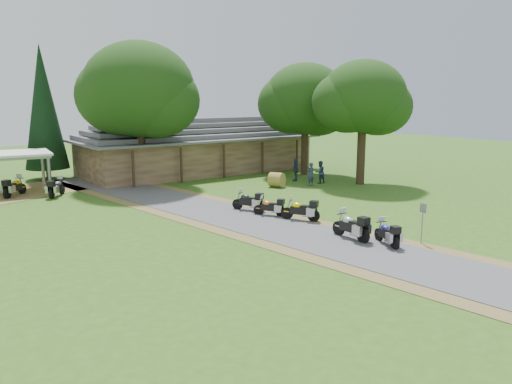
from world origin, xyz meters
TOP-DOWN VIEW (x-y plane):
  - ground at (0.00, 0.00)m, footprint 120.00×120.00m
  - driveway at (-0.50, 4.00)m, footprint 51.95×51.95m
  - lodge at (6.00, 24.00)m, footprint 21.40×9.40m
  - carport at (-10.33, 23.12)m, footprint 7.02×5.10m
  - motorcycle_row_a at (1.72, -1.26)m, footprint 1.13×1.86m
  - motorcycle_row_b at (1.09, 0.40)m, footprint 0.72×2.08m
  - motorcycle_row_c at (1.54, 4.60)m, footprint 1.57×1.98m
  - motorcycle_row_d at (0.83, 6.45)m, footprint 1.40×1.73m
  - motorcycle_row_e at (0.59, 8.24)m, footprint 1.41×1.94m
  - motorcycle_carport_a at (-9.86, 21.25)m, footprint 1.96×1.97m
  - motorcycle_carport_b at (-7.54, 19.52)m, footprint 1.75×1.95m
  - person_a at (9.35, 12.44)m, footprint 0.61×0.46m
  - person_b at (10.70, 12.84)m, footprint 0.61×0.45m
  - person_c at (9.79, 14.73)m, footprint 0.68×0.75m
  - hay_bale at (6.92, 13.54)m, footprint 1.43×1.39m
  - sign_post at (3.27, -2.02)m, footprint 0.35×0.06m
  - oak_lodge_left at (-0.85, 20.54)m, footprint 8.40×8.40m
  - oak_lodge_right at (12.71, 16.99)m, footprint 7.15×7.15m
  - oak_driveway at (13.04, 10.76)m, footprint 6.51×6.51m
  - cedar_near at (-6.14, 27.50)m, footprint 3.43×3.43m

SIDE VIEW (x-z plane):
  - ground at x=0.00m, z-range 0.00..0.00m
  - driveway at x=-0.50m, z-range 0.00..0.00m
  - hay_bale at x=6.92m, z-range 0.00..1.11m
  - motorcycle_row_d at x=0.83m, z-range 0.00..1.17m
  - motorcycle_row_a at x=1.72m, z-range 0.00..1.21m
  - motorcycle_row_e at x=0.59m, z-range 0.00..1.28m
  - motorcycle_row_c at x=1.54m, z-range 0.00..1.33m
  - motorcycle_carport_b at x=-7.54m, z-range 0.00..1.36m
  - motorcycle_row_b at x=1.09m, z-range 0.00..1.41m
  - motorcycle_carport_a at x=-9.86m, z-range 0.00..1.43m
  - sign_post at x=3.27m, z-range 0.00..1.92m
  - person_b at x=10.70m, z-range 0.00..2.08m
  - person_a at x=9.35m, z-range 0.00..2.09m
  - person_c at x=9.79m, z-range 0.00..2.15m
  - carport at x=-10.33m, z-range 0.00..2.84m
  - lodge at x=6.00m, z-range 0.00..4.90m
  - oak_lodge_right at x=12.71m, z-range 0.00..10.58m
  - oak_driveway at x=13.04m, z-range 0.00..10.91m
  - cedar_near at x=-6.14m, z-range 0.00..10.92m
  - oak_lodge_left at x=-0.85m, z-range 0.00..11.76m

